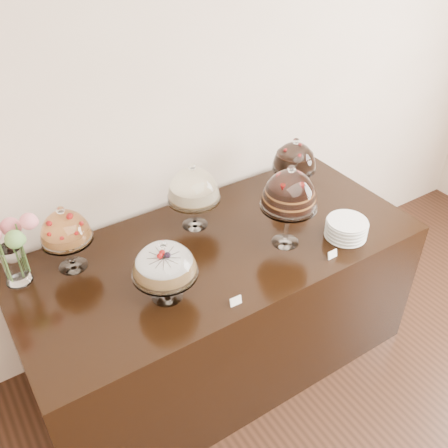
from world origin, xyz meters
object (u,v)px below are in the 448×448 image
cake_stand_cheesecake (193,187)px  cake_stand_fruit_tart (65,230)px  display_counter (219,306)px  cake_stand_dark_choco (295,158)px  cake_stand_sugar_sponge (164,263)px  flower_vase (5,242)px  cake_stand_choco_layer (290,192)px  plate_stack (346,229)px

cake_stand_cheesecake → cake_stand_fruit_tart: size_ratio=1.08×
display_counter → cake_stand_cheesecake: size_ratio=5.53×
cake_stand_dark_choco → cake_stand_cheesecake: bearing=178.5°
cake_stand_fruit_tart → cake_stand_sugar_sponge: bearing=-56.4°
cake_stand_dark_choco → flower_vase: bearing=177.0°
cake_stand_dark_choco → flower_vase: (-1.67, 0.09, 0.01)m
cake_stand_sugar_sponge → cake_stand_dark_choco: bearing=20.7°
cake_stand_fruit_tart → flower_vase: (-0.27, 0.05, 0.01)m
cake_stand_choco_layer → flower_vase: 1.39m
display_counter → flower_vase: flower_vase is taller
cake_stand_cheesecake → display_counter: bearing=-88.0°
plate_stack → cake_stand_dark_choco: bearing=84.5°
cake_stand_sugar_sponge → cake_stand_cheesecake: 0.59m
cake_stand_fruit_tart → display_counter: bearing=-20.7°
display_counter → cake_stand_sugar_sponge: (-0.41, -0.19, 0.66)m
display_counter → plate_stack: size_ratio=9.86×
cake_stand_fruit_tart → plate_stack: 1.47m
flower_vase → cake_stand_dark_choco: bearing=-3.0°
display_counter → cake_stand_sugar_sponge: cake_stand_sugar_sponge is taller
cake_stand_choco_layer → flower_vase: (-1.31, 0.48, -0.08)m
cake_stand_sugar_sponge → cake_stand_fruit_tart: (-0.30, 0.46, 0.02)m
cake_stand_dark_choco → flower_vase: 1.67m
cake_stand_sugar_sponge → flower_vase: 0.76m
cake_stand_sugar_sponge → flower_vase: flower_vase is taller
cake_stand_dark_choco → plate_stack: 0.56m
cake_stand_dark_choco → cake_stand_fruit_tart: size_ratio=0.99×
cake_stand_sugar_sponge → cake_stand_dark_choco: 1.17m
cake_stand_cheesecake → plate_stack: size_ratio=1.78×
cake_stand_dark_choco → cake_stand_fruit_tart: 1.40m
cake_stand_sugar_sponge → flower_vase: size_ratio=0.84×
cake_stand_choco_layer → cake_stand_dark_choco: cake_stand_choco_layer is taller
display_counter → cake_stand_sugar_sponge: bearing=-155.4°
cake_stand_choco_layer → cake_stand_dark_choco: (0.36, 0.39, -0.09)m
flower_vase → cake_stand_cheesecake: bearing=-4.2°
display_counter → cake_stand_fruit_tart: 1.02m
display_counter → cake_stand_cheesecake: bearing=92.0°
display_counter → plate_stack: 0.86m
cake_stand_sugar_sponge → cake_stand_choco_layer: cake_stand_choco_layer is taller
cake_stand_dark_choco → cake_stand_fruit_tart: cake_stand_fruit_tart is taller
cake_stand_cheesecake → plate_stack: cake_stand_cheesecake is taller
cake_stand_choco_layer → flower_vase: bearing=159.9°
cake_stand_choco_layer → plate_stack: cake_stand_choco_layer is taller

